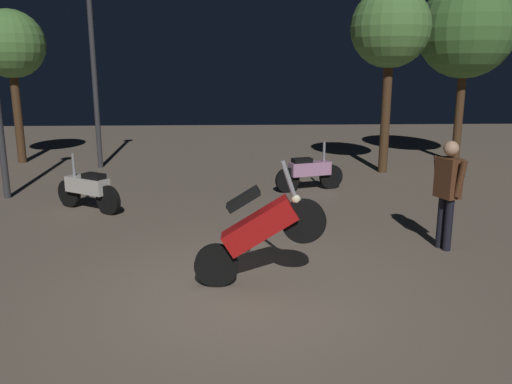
{
  "coord_description": "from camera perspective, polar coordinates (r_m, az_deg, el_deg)",
  "views": [
    {
      "loc": [
        -0.07,
        -5.88,
        2.71
      ],
      "look_at": [
        0.25,
        1.32,
        1.0
      ],
      "focal_mm": 36.48,
      "sensor_mm": 36.0,
      "label": 1
    }
  ],
  "objects": [
    {
      "name": "motorcycle_pink_parked_right",
      "position": [
        11.87,
        5.89,
        2.24
      ],
      "size": [
        1.61,
        0.6,
        1.11
      ],
      "rotation": [
        0.0,
        0.0,
        0.31
      ],
      "color": "black",
      "rests_on": "ground_plane"
    },
    {
      "name": "motorcycle_white_parked_left",
      "position": [
        10.63,
        -17.96,
        0.34
      ],
      "size": [
        1.44,
        1.0,
        1.11
      ],
      "rotation": [
        0.0,
        0.0,
        2.55
      ],
      "color": "black",
      "rests_on": "ground_plane"
    },
    {
      "name": "tree_center_bg",
      "position": [
        16.48,
        22.08,
        16.12
      ],
      "size": [
        2.72,
        2.72,
        5.16
      ],
      "color": "#4C331E",
      "rests_on": "ground_plane"
    },
    {
      "name": "motorcycle_red_foreground",
      "position": [
        6.51,
        0.35,
        -4.22
      ],
      "size": [
        1.66,
        0.33,
        1.63
      ],
      "rotation": [
        0.0,
        0.0,
        -0.04
      ],
      "color": "black",
      "rests_on": "ground_plane"
    },
    {
      "name": "ground_plane",
      "position": [
        6.47,
        -1.68,
        -11.41
      ],
      "size": [
        40.0,
        40.0,
        0.0
      ],
      "primitive_type": "plane",
      "color": "#756656"
    },
    {
      "name": "tree_left_bg",
      "position": [
        14.23,
        14.53,
        16.89
      ],
      "size": [
        2.02,
        2.02,
        4.75
      ],
      "color": "#4C331E",
      "rests_on": "ground_plane"
    },
    {
      "name": "streetlamp_near",
      "position": [
        15.11,
        -17.48,
        14.59
      ],
      "size": [
        0.36,
        0.36,
        5.03
      ],
      "color": "#38383D",
      "rests_on": "ground_plane"
    },
    {
      "name": "tree_right_bg",
      "position": [
        16.76,
        -25.32,
        14.32
      ],
      "size": [
        1.91,
        1.91,
        4.36
      ],
      "color": "#4C331E",
      "rests_on": "ground_plane"
    },
    {
      "name": "person_rider_beside",
      "position": [
        8.33,
        20.3,
        0.67
      ],
      "size": [
        0.35,
        0.65,
        1.68
      ],
      "rotation": [
        0.0,
        0.0,
        0.36
      ],
      "color": "black",
      "rests_on": "ground_plane"
    }
  ]
}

